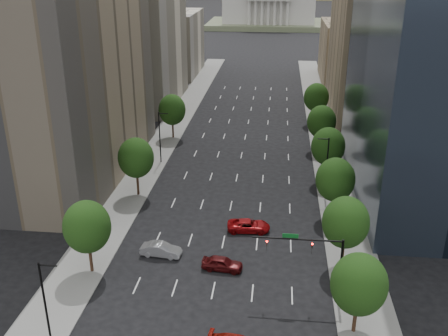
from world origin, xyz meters
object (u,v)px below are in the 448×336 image
(car_red_far, at_px, (249,226))
(car_silver, at_px, (161,250))
(capitol, at_px, (269,9))
(car_maroon, at_px, (222,263))
(traffic_signal, at_px, (317,254))

(car_red_far, bearing_deg, car_silver, 121.57)
(capitol, bearing_deg, car_maroon, -89.86)
(traffic_signal, height_order, capitol, capitol)
(car_maroon, xyz_separation_m, car_silver, (-7.51, 2.12, 0.00))
(car_silver, distance_m, car_red_far, 12.15)
(traffic_signal, height_order, car_red_far, traffic_signal)
(capitol, height_order, car_maroon, capitol)
(traffic_signal, xyz_separation_m, car_maroon, (-10.01, 4.01, -4.38))
(car_silver, xyz_separation_m, car_red_far, (9.94, 6.99, -0.03))
(capitol, distance_m, car_maroon, 215.84)
(capitol, height_order, car_silver, capitol)
(car_silver, bearing_deg, car_maroon, -100.47)
(car_maroon, bearing_deg, car_red_far, -8.63)
(car_maroon, distance_m, car_red_far, 9.43)
(car_red_far, bearing_deg, traffic_signal, -153.52)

